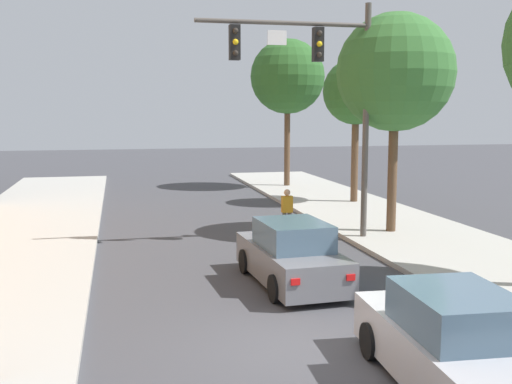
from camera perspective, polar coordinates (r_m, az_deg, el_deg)
name	(u,v)px	position (r m, az deg, el deg)	size (l,w,h in m)	color
ground_plane	(310,350)	(11.46, 4.99, -14.36)	(120.00, 120.00, 0.00)	#424247
traffic_signal_mast	(321,78)	(19.78, 6.05, 10.47)	(5.63, 0.38, 7.50)	#514C47
car_lead_grey	(291,256)	(15.23, 3.29, -5.94)	(2.02, 4.33, 1.60)	slate
car_following_silver	(452,345)	(10.13, 17.75, -13.33)	(2.03, 4.33, 1.60)	#B7B7BC
pedestrian_crossing_road	(287,211)	(20.87, 2.89, -1.73)	(0.36, 0.22, 1.64)	brown
street_tree_second	(395,73)	(21.44, 12.80, 10.73)	(3.96, 3.96, 7.38)	brown
street_tree_third	(356,92)	(28.26, 9.27, 9.11)	(2.99, 2.99, 6.48)	brown
street_tree_farthest	(288,77)	(34.09, 2.95, 10.62)	(4.06, 4.06, 8.01)	brown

